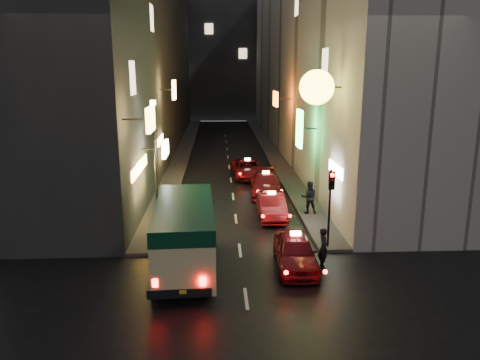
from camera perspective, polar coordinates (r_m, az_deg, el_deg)
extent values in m
cube|color=#353330|center=(45.68, -12.07, 14.55)|extent=(6.00, 52.00, 18.00)
cube|color=#FEC059|center=(20.43, -10.86, 7.29)|extent=(0.18, 1.71, 1.04)
cube|color=white|center=(25.05, -9.10, 3.76)|extent=(0.18, 1.87, 0.78)
cube|color=#FEC059|center=(33.89, -8.05, 10.84)|extent=(0.18, 1.36, 1.38)
cube|color=#FEC059|center=(23.76, -12.49, 1.11)|extent=(0.10, 2.95, 0.55)
cube|color=yellow|center=(25.24, -11.92, 1.86)|extent=(0.10, 3.20, 0.55)
cube|color=#FEC059|center=(33.47, -9.71, 4.80)|extent=(0.10, 3.02, 0.55)
cube|color=#FFE5B2|center=(23.47, -12.99, 12.03)|extent=(0.06, 1.30, 1.60)
cube|color=#FFE5B2|center=(31.52, -10.72, 18.82)|extent=(0.06, 1.30, 1.60)
cube|color=#B8B2A8|center=(46.01, 8.71, 14.68)|extent=(6.00, 52.00, 18.00)
cylinder|color=yellow|center=(23.02, 9.34, 11.09)|extent=(1.67, 0.18, 1.67)
cube|color=#31F754|center=(28.26, 7.26, 6.24)|extent=(0.18, 1.40, 2.23)
cube|color=#FA530C|center=(37.56, 4.36, 9.83)|extent=(0.18, 1.94, 1.15)
cube|color=white|center=(23.96, 11.61, 1.26)|extent=(0.10, 2.60, 0.55)
cube|color=#FFE5B2|center=(26.79, 10.32, 13.80)|extent=(0.06, 1.30, 1.60)
cube|color=#FFE5B2|center=(36.88, 6.94, 20.50)|extent=(0.06, 1.30, 1.60)
cube|color=#35353A|center=(77.18, -2.17, 15.80)|extent=(30.00, 10.00, 22.00)
cube|color=#494644|center=(45.93, -6.89, 3.55)|extent=(1.50, 52.00, 0.15)
cube|color=#494644|center=(46.11, 3.73, 3.66)|extent=(1.50, 52.00, 0.15)
cube|color=#FAE59C|center=(18.88, -6.75, -6.42)|extent=(2.51, 6.46, 2.34)
cube|color=#0B3822|center=(18.59, -6.83, -3.80)|extent=(2.53, 6.49, 0.58)
cube|color=black|center=(19.10, -6.71, -5.43)|extent=(2.43, 3.92, 0.53)
cube|color=black|center=(16.41, -7.39, -13.49)|extent=(2.19, 0.27, 0.32)
cube|color=#FF0A05|center=(16.24, -10.32, -12.23)|extent=(0.19, 0.06, 0.30)
cube|color=#FF0A05|center=(16.11, -4.57, -12.26)|extent=(0.19, 0.06, 0.30)
cylinder|color=black|center=(21.28, -9.00, -7.51)|extent=(0.23, 0.81, 0.81)
cylinder|color=black|center=(17.41, -3.75, -12.32)|extent=(0.23, 0.81, 0.81)
imported|color=maroon|center=(19.37, 6.75, -8.33)|extent=(2.24, 5.11, 1.60)
cube|color=white|center=(19.06, 6.83, -5.84)|extent=(0.43, 0.20, 0.16)
sphere|color=#FF0A05|center=(17.18, 5.64, -11.17)|extent=(0.16, 0.16, 0.16)
sphere|color=#FF0A05|center=(17.44, 10.35, -10.95)|extent=(0.16, 0.16, 0.16)
imported|color=maroon|center=(25.48, 3.86, -2.94)|extent=(2.00, 4.83, 1.53)
cube|color=white|center=(25.25, 3.89, -1.07)|extent=(0.42, 0.18, 0.16)
sphere|color=#FF0A05|center=(23.33, 2.81, -4.44)|extent=(0.16, 0.16, 0.16)
sphere|color=#FF0A05|center=(23.49, 6.12, -4.37)|extent=(0.16, 0.16, 0.16)
imported|color=maroon|center=(30.10, 3.16, -0.27)|extent=(2.41, 5.18, 1.61)
cube|color=white|center=(29.90, 3.18, 1.39)|extent=(0.43, 0.21, 0.16)
sphere|color=#FF0A05|center=(27.81, 2.19, -1.37)|extent=(0.16, 0.16, 0.16)
sphere|color=#FF0A05|center=(27.97, 5.09, -1.33)|extent=(0.16, 0.16, 0.16)
imported|color=maroon|center=(34.70, 0.93, 1.53)|extent=(2.30, 4.88, 1.51)
cube|color=white|center=(34.53, 0.93, 2.90)|extent=(0.43, 0.21, 0.16)
sphere|color=#FF0A05|center=(32.55, 0.00, 0.76)|extent=(0.16, 0.16, 0.16)
sphere|color=#FF0A05|center=(32.65, 2.34, 0.79)|extent=(0.16, 0.16, 0.16)
imported|color=black|center=(19.42, 10.15, -7.88)|extent=(0.43, 0.65, 1.93)
imported|color=black|center=(25.93, 8.42, -1.84)|extent=(0.80, 0.53, 2.04)
cylinder|color=black|center=(21.23, 10.84, -3.36)|extent=(0.10, 0.10, 3.50)
cube|color=black|center=(20.72, 11.12, -0.07)|extent=(0.26, 0.18, 0.80)
sphere|color=#FF0A05|center=(20.56, 11.22, 0.59)|extent=(0.18, 0.18, 0.18)
sphere|color=black|center=(20.62, 11.19, -0.14)|extent=(0.17, 0.17, 0.17)
sphere|color=black|center=(20.68, 11.15, -0.87)|extent=(0.17, 0.17, 0.17)
cylinder|color=black|center=(24.82, -10.26, 2.09)|extent=(0.12, 0.12, 6.00)
cylinder|color=#FFE5BF|center=(24.40, -10.57, 9.25)|extent=(0.28, 0.28, 0.25)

